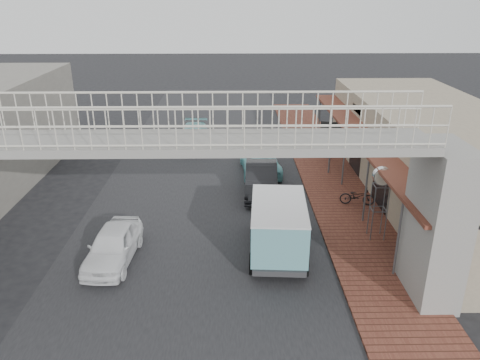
{
  "coord_description": "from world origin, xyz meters",
  "views": [
    {
      "loc": [
        1.44,
        -16.5,
        9.01
      ],
      "look_at": [
        1.75,
        1.44,
        1.8
      ],
      "focal_mm": 35.0,
      "sensor_mm": 36.0,
      "label": 1
    }
  ],
  "objects_px": {
    "white_hatchback": "(113,245)",
    "motorcycle_near": "(357,196)",
    "angkot_curb": "(260,162)",
    "angkot_far": "(193,135)",
    "arrow_sign": "(345,132)",
    "motorcycle_far": "(294,136)",
    "street_clock": "(382,180)",
    "angkot_van": "(278,221)",
    "dark_sedan": "(261,179)"
  },
  "relations": [
    {
      "from": "angkot_far",
      "to": "angkot_van",
      "type": "height_order",
      "value": "angkot_van"
    },
    {
      "from": "angkot_curb",
      "to": "arrow_sign",
      "type": "xyz_separation_m",
      "value": [
        4.28,
        -0.66,
        1.83
      ]
    },
    {
      "from": "white_hatchback",
      "to": "motorcycle_near",
      "type": "bearing_deg",
      "value": 28.09
    },
    {
      "from": "angkot_curb",
      "to": "motorcycle_near",
      "type": "height_order",
      "value": "angkot_curb"
    },
    {
      "from": "angkot_curb",
      "to": "arrow_sign",
      "type": "bearing_deg",
      "value": 167.99
    },
    {
      "from": "dark_sedan",
      "to": "motorcycle_near",
      "type": "distance_m",
      "value": 4.55
    },
    {
      "from": "white_hatchback",
      "to": "angkot_far",
      "type": "relative_size",
      "value": 0.86
    },
    {
      "from": "street_clock",
      "to": "arrow_sign",
      "type": "xyz_separation_m",
      "value": [
        0.19,
        6.8,
        -0.1
      ]
    },
    {
      "from": "white_hatchback",
      "to": "angkot_van",
      "type": "relative_size",
      "value": 0.83
    },
    {
      "from": "motorcycle_far",
      "to": "angkot_curb",
      "type": "bearing_deg",
      "value": 149.07
    },
    {
      "from": "white_hatchback",
      "to": "street_clock",
      "type": "bearing_deg",
      "value": 12.07
    },
    {
      "from": "angkot_far",
      "to": "motorcycle_near",
      "type": "relative_size",
      "value": 2.8
    },
    {
      "from": "motorcycle_near",
      "to": "arrow_sign",
      "type": "bearing_deg",
      "value": 7.64
    },
    {
      "from": "white_hatchback",
      "to": "angkot_curb",
      "type": "bearing_deg",
      "value": 60.89
    },
    {
      "from": "white_hatchback",
      "to": "motorcycle_near",
      "type": "xyz_separation_m",
      "value": [
        9.89,
        4.43,
        -0.13
      ]
    },
    {
      "from": "white_hatchback",
      "to": "dark_sedan",
      "type": "relative_size",
      "value": 0.86
    },
    {
      "from": "white_hatchback",
      "to": "motorcycle_near",
      "type": "height_order",
      "value": "white_hatchback"
    },
    {
      "from": "dark_sedan",
      "to": "white_hatchback",
      "type": "bearing_deg",
      "value": -129.76
    },
    {
      "from": "white_hatchback",
      "to": "arrow_sign",
      "type": "xyz_separation_m",
      "value": [
        10.05,
        8.2,
        1.78
      ]
    },
    {
      "from": "arrow_sign",
      "to": "angkot_curb",
      "type": "bearing_deg",
      "value": -168.96
    },
    {
      "from": "white_hatchback",
      "to": "angkot_van",
      "type": "xyz_separation_m",
      "value": [
        5.93,
        0.41,
        0.72
      ]
    },
    {
      "from": "arrow_sign",
      "to": "street_clock",
      "type": "bearing_deg",
      "value": -71.7
    },
    {
      "from": "angkot_curb",
      "to": "angkot_far",
      "type": "height_order",
      "value": "angkot_far"
    },
    {
      "from": "dark_sedan",
      "to": "angkot_curb",
      "type": "distance_m",
      "value": 2.77
    },
    {
      "from": "angkot_curb",
      "to": "angkot_far",
      "type": "xyz_separation_m",
      "value": [
        -3.97,
        4.93,
        0.04
      ]
    },
    {
      "from": "dark_sedan",
      "to": "angkot_van",
      "type": "height_order",
      "value": "angkot_van"
    },
    {
      "from": "motorcycle_near",
      "to": "arrow_sign",
      "type": "height_order",
      "value": "arrow_sign"
    },
    {
      "from": "angkot_van",
      "to": "motorcycle_far",
      "type": "bearing_deg",
      "value": 84.15
    },
    {
      "from": "street_clock",
      "to": "arrow_sign",
      "type": "bearing_deg",
      "value": 89.55
    },
    {
      "from": "white_hatchback",
      "to": "arrow_sign",
      "type": "distance_m",
      "value": 13.1
    },
    {
      "from": "angkot_far",
      "to": "white_hatchback",
      "type": "bearing_deg",
      "value": -95.27
    },
    {
      "from": "angkot_curb",
      "to": "motorcycle_far",
      "type": "xyz_separation_m",
      "value": [
        2.37,
        4.58,
        0.05
      ]
    },
    {
      "from": "motorcycle_far",
      "to": "street_clock",
      "type": "bearing_deg",
      "value": -175.37
    },
    {
      "from": "arrow_sign",
      "to": "white_hatchback",
      "type": "bearing_deg",
      "value": -120.92
    },
    {
      "from": "motorcycle_near",
      "to": "motorcycle_far",
      "type": "relative_size",
      "value": 0.87
    },
    {
      "from": "white_hatchback",
      "to": "motorcycle_far",
      "type": "height_order",
      "value": "white_hatchback"
    },
    {
      "from": "dark_sedan",
      "to": "street_clock",
      "type": "xyz_separation_m",
      "value": [
        4.2,
        -4.69,
        1.81
      ]
    },
    {
      "from": "angkot_far",
      "to": "motorcycle_far",
      "type": "xyz_separation_m",
      "value": [
        6.34,
        -0.36,
        0.01
      ]
    },
    {
      "from": "white_hatchback",
      "to": "street_clock",
      "type": "height_order",
      "value": "street_clock"
    },
    {
      "from": "angkot_curb",
      "to": "angkot_far",
      "type": "bearing_deg",
      "value": -54.37
    },
    {
      "from": "angkot_van",
      "to": "white_hatchback",
      "type": "bearing_deg",
      "value": -172.27
    },
    {
      "from": "angkot_van",
      "to": "angkot_curb",
      "type": "bearing_deg",
      "value": 94.88
    },
    {
      "from": "angkot_far",
      "to": "motorcycle_near",
      "type": "height_order",
      "value": "angkot_far"
    },
    {
      "from": "motorcycle_near",
      "to": "white_hatchback",
      "type": "bearing_deg",
      "value": 124.24
    },
    {
      "from": "motorcycle_far",
      "to": "arrow_sign",
      "type": "distance_m",
      "value": 5.85
    },
    {
      "from": "angkot_curb",
      "to": "motorcycle_far",
      "type": "bearing_deg",
      "value": -120.61
    },
    {
      "from": "angkot_curb",
      "to": "white_hatchback",
      "type": "bearing_deg",
      "value": 53.75
    },
    {
      "from": "angkot_van",
      "to": "motorcycle_far",
      "type": "xyz_separation_m",
      "value": [
        2.21,
        13.03,
        -0.71
      ]
    },
    {
      "from": "arrow_sign",
      "to": "angkot_van",
      "type": "bearing_deg",
      "value": -97.99
    },
    {
      "from": "white_hatchback",
      "to": "motorcycle_far",
      "type": "distance_m",
      "value": 15.72
    }
  ]
}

